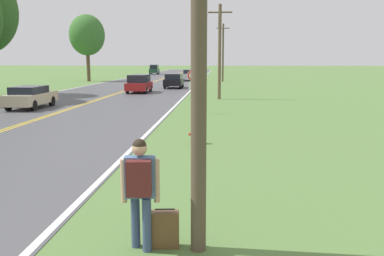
# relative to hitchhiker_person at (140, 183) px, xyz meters

# --- Properties ---
(hitchhiker_person) EXTENTS (0.61, 0.44, 1.79)m
(hitchhiker_person) POSITION_rel_hitchhiker_person_xyz_m (0.00, 0.00, 0.00)
(hitchhiker_person) COLOR #38476B
(hitchhiker_person) RESTS_ON ground
(suitcase) EXTENTS (0.47, 0.23, 0.65)m
(suitcase) POSITION_rel_hitchhiker_person_xyz_m (0.36, 0.13, -0.80)
(suitcase) COLOR brown
(suitcase) RESTS_ON ground
(fire_hydrant) EXTENTS (0.43, 0.27, 0.73)m
(fire_hydrant) POSITION_rel_hitchhiker_person_xyz_m (0.30, 8.33, -0.72)
(fire_hydrant) COLOR red
(fire_hydrant) RESTS_ON ground
(traffic_sign) EXTENTS (0.60, 0.10, 2.42)m
(traffic_sign) POSITION_rel_hitchhiker_person_xyz_m (-0.36, 16.48, 0.72)
(traffic_sign) COLOR gray
(traffic_sign) RESTS_ON ground
(utility_pole_midground) EXTENTS (1.80, 0.24, 7.02)m
(utility_pole_midground) POSITION_rel_hitchhiker_person_xyz_m (1.07, 25.05, 2.56)
(utility_pole_midground) COLOR brown
(utility_pole_midground) RESTS_ON ground
(utility_pole_far) EXTENTS (1.80, 0.24, 7.72)m
(utility_pole_far) POSITION_rel_hitchhiker_person_xyz_m (1.38, 50.01, 2.92)
(utility_pole_far) COLOR brown
(utility_pole_far) RESTS_ON ground
(tree_right_cluster) EXTENTS (4.81, 4.81, 9.05)m
(tree_right_cluster) POSITION_rel_hitchhiker_person_xyz_m (-17.17, 49.60, 5.16)
(tree_right_cluster) COLOR brown
(tree_right_cluster) RESTS_ON ground
(car_champagne_sedan_approaching) EXTENTS (1.75, 4.23, 1.37)m
(car_champagne_sedan_approaching) POSITION_rel_hitchhiker_person_xyz_m (-10.51, 18.23, -0.37)
(car_champagne_sedan_approaching) COLOR black
(car_champagne_sedan_approaching) RESTS_ON ground
(car_red_van_mid_near) EXTENTS (1.82, 4.08, 1.63)m
(car_red_van_mid_near) POSITION_rel_hitchhiker_person_xyz_m (-6.23, 30.62, -0.24)
(car_red_van_mid_near) COLOR black
(car_red_van_mid_near) RESTS_ON ground
(car_black_suv_mid_far) EXTENTS (1.86, 3.96, 1.52)m
(car_black_suv_mid_far) POSITION_rel_hitchhiker_person_xyz_m (-3.77, 36.75, -0.27)
(car_black_suv_mid_far) COLOR black
(car_black_suv_mid_far) RESTS_ON ground
(car_silver_sedan_receding) EXTENTS (1.94, 4.76, 1.56)m
(car_silver_sedan_receding) POSITION_rel_hitchhiker_person_xyz_m (-3.27, 51.99, -0.29)
(car_silver_sedan_receding) COLOR black
(car_silver_sedan_receding) RESTS_ON ground
(car_dark_green_suv_distant) EXTENTS (1.92, 4.30, 1.93)m
(car_dark_green_suv_distant) POSITION_rel_hitchhiker_person_xyz_m (-12.55, 77.29, -0.09)
(car_dark_green_suv_distant) COLOR black
(car_dark_green_suv_distant) RESTS_ON ground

